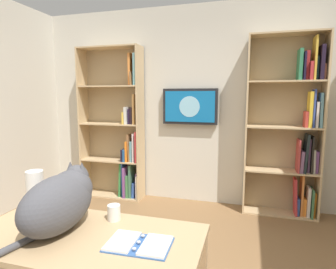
{
  "coord_description": "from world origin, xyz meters",
  "views": [
    {
      "loc": [
        -0.75,
        1.62,
        1.49
      ],
      "look_at": [
        0.03,
        -1.1,
        1.1
      ],
      "focal_mm": 29.88,
      "sensor_mm": 36.0,
      "label": 1
    }
  ],
  "objects_px": {
    "bookshelf_left": "(292,129)",
    "cat": "(62,199)",
    "open_binder": "(139,244)",
    "wall_mounted_tv": "(190,107)",
    "desk": "(82,257)",
    "bookshelf_right": "(120,131)",
    "coffee_mug": "(114,213)",
    "paper_towel_roll": "(35,191)"
  },
  "relations": [
    {
      "from": "bookshelf_right",
      "to": "coffee_mug",
      "type": "bearing_deg",
      "value": 114.83
    },
    {
      "from": "wall_mounted_tv",
      "to": "cat",
      "type": "relative_size",
      "value": 1.1
    },
    {
      "from": "cat",
      "to": "paper_towel_roll",
      "type": "xyz_separation_m",
      "value": [
        0.32,
        -0.15,
        -0.04
      ]
    },
    {
      "from": "cat",
      "to": "coffee_mug",
      "type": "relative_size",
      "value": 7.1
    },
    {
      "from": "bookshelf_left",
      "to": "cat",
      "type": "relative_size",
      "value": 3.26
    },
    {
      "from": "bookshelf_left",
      "to": "paper_towel_roll",
      "type": "relative_size",
      "value": 8.11
    },
    {
      "from": "bookshelf_left",
      "to": "open_binder",
      "type": "height_order",
      "value": "bookshelf_left"
    },
    {
      "from": "cat",
      "to": "open_binder",
      "type": "distance_m",
      "value": 0.53
    },
    {
      "from": "bookshelf_right",
      "to": "wall_mounted_tv",
      "type": "distance_m",
      "value": 1.09
    },
    {
      "from": "bookshelf_right",
      "to": "open_binder",
      "type": "height_order",
      "value": "bookshelf_right"
    },
    {
      "from": "wall_mounted_tv",
      "to": "bookshelf_left",
      "type": "bearing_deg",
      "value": 176.42
    },
    {
      "from": "paper_towel_roll",
      "to": "wall_mounted_tv",
      "type": "bearing_deg",
      "value": -103.79
    },
    {
      "from": "bookshelf_left",
      "to": "cat",
      "type": "bearing_deg",
      "value": 57.06
    },
    {
      "from": "paper_towel_roll",
      "to": "desk",
      "type": "bearing_deg",
      "value": 155.34
    },
    {
      "from": "paper_towel_roll",
      "to": "coffee_mug",
      "type": "distance_m",
      "value": 0.57
    },
    {
      "from": "paper_towel_roll",
      "to": "coffee_mug",
      "type": "relative_size",
      "value": 2.86
    },
    {
      "from": "wall_mounted_tv",
      "to": "coffee_mug",
      "type": "xyz_separation_m",
      "value": [
        0.0,
        2.28,
        -0.57
      ]
    },
    {
      "from": "bookshelf_left",
      "to": "wall_mounted_tv",
      "type": "distance_m",
      "value": 1.32
    },
    {
      "from": "wall_mounted_tv",
      "to": "cat",
      "type": "xyz_separation_m",
      "value": [
        0.24,
        2.45,
        -0.44
      ]
    },
    {
      "from": "bookshelf_left",
      "to": "bookshelf_right",
      "type": "relative_size",
      "value": 1.02
    },
    {
      "from": "bookshelf_left",
      "to": "bookshelf_right",
      "type": "bearing_deg",
      "value": -0.01
    },
    {
      "from": "bookshelf_left",
      "to": "cat",
      "type": "height_order",
      "value": "bookshelf_left"
    },
    {
      "from": "bookshelf_left",
      "to": "wall_mounted_tv",
      "type": "xyz_separation_m",
      "value": [
        1.3,
        -0.08,
        0.26
      ]
    },
    {
      "from": "bookshelf_left",
      "to": "wall_mounted_tv",
      "type": "relative_size",
      "value": 2.95
    },
    {
      "from": "cat",
      "to": "open_binder",
      "type": "relative_size",
      "value": 2.01
    },
    {
      "from": "bookshelf_right",
      "to": "open_binder",
      "type": "bearing_deg",
      "value": 117.68
    },
    {
      "from": "bookshelf_right",
      "to": "coffee_mug",
      "type": "xyz_separation_m",
      "value": [
        -1.02,
        2.2,
        -0.21
      ]
    },
    {
      "from": "bookshelf_right",
      "to": "cat",
      "type": "bearing_deg",
      "value": 108.21
    },
    {
      "from": "bookshelf_left",
      "to": "desk",
      "type": "distance_m",
      "value": 2.84
    },
    {
      "from": "bookshelf_left",
      "to": "desk",
      "type": "xyz_separation_m",
      "value": [
        1.37,
        2.44,
        -0.48
      ]
    },
    {
      "from": "bookshelf_right",
      "to": "wall_mounted_tv",
      "type": "relative_size",
      "value": 2.89
    },
    {
      "from": "bookshelf_right",
      "to": "coffee_mug",
      "type": "distance_m",
      "value": 2.43
    },
    {
      "from": "coffee_mug",
      "to": "bookshelf_left",
      "type": "bearing_deg",
      "value": -120.61
    },
    {
      "from": "wall_mounted_tv",
      "to": "coffee_mug",
      "type": "height_order",
      "value": "wall_mounted_tv"
    },
    {
      "from": "desk",
      "to": "cat",
      "type": "height_order",
      "value": "cat"
    },
    {
      "from": "bookshelf_right",
      "to": "cat",
      "type": "height_order",
      "value": "bookshelf_right"
    },
    {
      "from": "wall_mounted_tv",
      "to": "cat",
      "type": "distance_m",
      "value": 2.51
    },
    {
      "from": "desk",
      "to": "paper_towel_roll",
      "type": "height_order",
      "value": "paper_towel_roll"
    },
    {
      "from": "desk",
      "to": "paper_towel_roll",
      "type": "bearing_deg",
      "value": -24.66
    },
    {
      "from": "open_binder",
      "to": "wall_mounted_tv",
      "type": "bearing_deg",
      "value": -84.23
    },
    {
      "from": "bookshelf_right",
      "to": "paper_towel_roll",
      "type": "height_order",
      "value": "bookshelf_right"
    },
    {
      "from": "cat",
      "to": "paper_towel_roll",
      "type": "distance_m",
      "value": 0.36
    }
  ]
}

